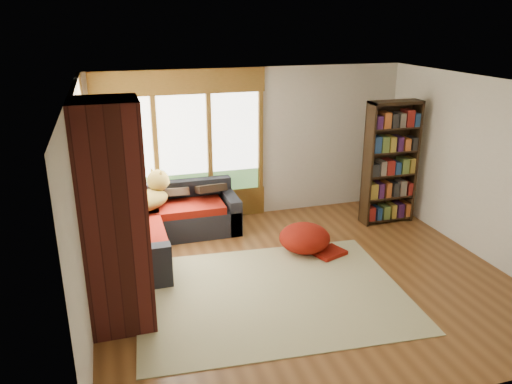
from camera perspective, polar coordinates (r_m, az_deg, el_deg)
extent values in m
plane|color=brown|center=(6.96, 5.43, -9.73)|extent=(5.50, 5.50, 0.00)
plane|color=white|center=(6.14, 6.21, 12.00)|extent=(5.50, 5.50, 0.00)
cube|color=silver|center=(8.70, -0.49, 5.55)|extent=(5.50, 0.04, 2.60)
cube|color=silver|center=(4.43, 18.33, -9.64)|extent=(5.50, 0.04, 2.60)
cube|color=silver|center=(5.99, -19.33, -2.03)|extent=(0.04, 5.00, 2.60)
cube|color=silver|center=(7.88, 24.65, 2.28)|extent=(0.04, 5.00, 2.60)
cube|color=brown|center=(8.41, -8.33, 5.22)|extent=(2.82, 0.10, 1.90)
cube|color=white|center=(8.41, -8.33, 5.22)|extent=(2.54, 0.09, 1.62)
cube|color=brown|center=(7.11, -18.88, 1.75)|extent=(0.10, 2.62, 1.90)
cube|color=white|center=(7.11, -18.88, 1.75)|extent=(0.09, 2.36, 1.62)
cube|color=#647B57|center=(7.82, -18.87, 6.32)|extent=(0.03, 0.72, 0.90)
cube|color=#471914|center=(5.65, -15.90, -2.94)|extent=(0.70, 0.70, 2.60)
cube|color=black|center=(8.32, -10.57, -3.36)|extent=(2.20, 0.90, 0.42)
cube|color=black|center=(8.50, -11.01, 0.01)|extent=(2.20, 0.20, 0.38)
cube|color=black|center=(8.43, -3.85, -2.08)|extent=(0.20, 0.90, 0.60)
cube|color=maroon|center=(8.10, -11.28, -1.98)|extent=(1.90, 0.66, 0.12)
cube|color=black|center=(7.69, -14.81, -5.63)|extent=(0.90, 2.20, 0.42)
cube|color=black|center=(7.54, -17.72, -3.13)|extent=(0.20, 2.20, 0.38)
cube|color=black|center=(6.75, -14.46, -8.41)|extent=(0.90, 0.20, 0.60)
cube|color=maroon|center=(7.26, -13.91, -4.74)|extent=(0.66, 1.20, 0.12)
cube|color=maroon|center=(8.14, -14.34, -2.10)|extent=(0.66, 0.66, 0.12)
cube|color=beige|center=(6.57, 1.77, -11.51)|extent=(3.58, 2.84, 0.01)
cube|color=black|center=(8.95, 17.46, 3.38)|extent=(0.04, 0.30, 2.10)
cube|color=black|center=(8.51, 12.64, 3.01)|extent=(0.04, 0.30, 2.10)
cube|color=black|center=(8.84, 14.64, 3.45)|extent=(0.90, 0.02, 2.10)
cube|color=black|center=(9.04, 14.57, -2.83)|extent=(0.82, 0.28, 0.03)
cube|color=black|center=(8.90, 14.78, -0.45)|extent=(0.82, 0.28, 0.03)
cube|color=black|center=(8.77, 15.00, 2.01)|extent=(0.82, 0.28, 0.03)
cube|color=black|center=(8.67, 15.23, 4.53)|extent=(0.82, 0.28, 0.03)
cube|color=black|center=(8.58, 15.46, 7.11)|extent=(0.82, 0.28, 0.03)
cube|color=black|center=(8.51, 15.71, 9.74)|extent=(0.82, 0.28, 0.03)
cube|color=#726659|center=(8.71, 15.18, 3.17)|extent=(0.78, 0.22, 1.94)
ellipsoid|color=maroon|center=(7.63, 5.58, -5.17)|extent=(0.88, 0.88, 0.42)
ellipsoid|color=brown|center=(7.91, -12.70, -0.50)|extent=(1.03, 0.97, 0.29)
sphere|color=brown|center=(8.06, -11.12, 1.05)|extent=(0.49, 0.49, 0.35)
cone|color=brown|center=(7.98, -11.48, 1.89)|extent=(0.18, 0.18, 0.15)
ellipsoid|color=black|center=(7.28, -14.76, -2.82)|extent=(0.58, 0.76, 0.23)
sphere|color=black|center=(7.47, -15.33, -1.40)|extent=(0.33, 0.33, 0.28)
cone|color=black|center=(7.39, -15.32, -0.71)|extent=(0.12, 0.12, 0.12)
cube|color=black|center=(8.41, -6.24, 1.29)|extent=(0.45, 0.12, 0.45)
cube|color=black|center=(8.33, -10.29, 0.91)|extent=(0.45, 0.12, 0.45)
cube|color=black|center=(7.85, -16.62, -0.75)|extent=(0.45, 0.12, 0.45)
cube|color=black|center=(6.82, -16.45, -3.79)|extent=(0.45, 0.12, 0.45)
cube|color=maroon|center=(8.29, -14.41, 0.51)|extent=(0.42, 0.12, 0.42)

